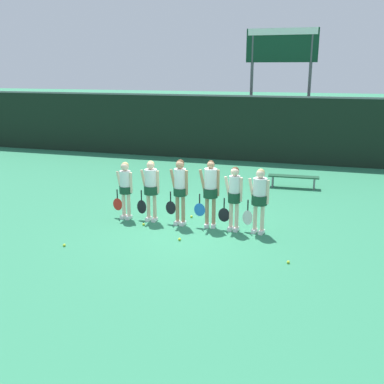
% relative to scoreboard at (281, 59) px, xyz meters
% --- Properties ---
extents(ground_plane, '(140.00, 140.00, 0.00)m').
position_rel_scoreboard_xyz_m(ground_plane, '(-1.02, -10.75, -4.51)').
color(ground_plane, '#2D7F56').
extents(fence_windscreen, '(60.00, 0.08, 2.95)m').
position_rel_scoreboard_xyz_m(fence_windscreen, '(-1.02, -1.72, -3.02)').
color(fence_windscreen, black).
rests_on(fence_windscreen, ground_plane).
extents(scoreboard, '(3.24, 0.15, 5.83)m').
position_rel_scoreboard_xyz_m(scoreboard, '(0.00, 0.00, 0.00)').
color(scoreboard, '#515156').
rests_on(scoreboard, ground_plane).
extents(bench_courtside, '(1.76, 0.44, 0.43)m').
position_rel_scoreboard_xyz_m(bench_courtside, '(1.25, -5.91, -4.14)').
color(bench_courtside, '#19472D').
rests_on(bench_courtside, ground_plane).
extents(player_0, '(0.63, 0.35, 1.62)m').
position_rel_scoreboard_xyz_m(player_0, '(-3.00, -10.68, -3.55)').
color(player_0, beige).
rests_on(player_0, ground_plane).
extents(player_1, '(0.67, 0.39, 1.69)m').
position_rel_scoreboard_xyz_m(player_1, '(-2.25, -10.66, -3.50)').
color(player_1, beige).
rests_on(player_1, ground_plane).
extents(player_2, '(0.64, 0.36, 1.79)m').
position_rel_scoreboard_xyz_m(player_2, '(-1.39, -10.73, -3.44)').
color(player_2, tan).
rests_on(player_2, ground_plane).
extents(player_3, '(0.66, 0.38, 1.80)m').
position_rel_scoreboard_xyz_m(player_3, '(-0.56, -10.69, -3.44)').
color(player_3, tan).
rests_on(player_3, ground_plane).
extents(player_4, '(0.62, 0.32, 1.69)m').
position_rel_scoreboard_xyz_m(player_4, '(0.09, -10.77, -3.51)').
color(player_4, beige).
rests_on(player_4, ground_plane).
extents(player_5, '(0.66, 0.40, 1.69)m').
position_rel_scoreboard_xyz_m(player_5, '(0.74, -10.77, -3.50)').
color(player_5, beige).
rests_on(player_5, ground_plane).
extents(tennis_ball_0, '(0.07, 0.07, 0.07)m').
position_rel_scoreboard_xyz_m(tennis_ball_0, '(-1.03, -11.88, -4.47)').
color(tennis_ball_0, '#CCE033').
rests_on(tennis_ball_0, ground_plane).
extents(tennis_ball_1, '(0.07, 0.07, 0.07)m').
position_rel_scoreboard_xyz_m(tennis_ball_1, '(-1.25, -10.12, -4.47)').
color(tennis_ball_1, '#CCE033').
rests_on(tennis_ball_1, ground_plane).
extents(tennis_ball_2, '(0.07, 0.07, 0.07)m').
position_rel_scoreboard_xyz_m(tennis_ball_2, '(1.65, -12.47, -4.47)').
color(tennis_ball_2, '#CCE033').
rests_on(tennis_ball_2, ground_plane).
extents(tennis_ball_3, '(0.07, 0.07, 0.07)m').
position_rel_scoreboard_xyz_m(tennis_ball_3, '(-3.54, -13.02, -4.47)').
color(tennis_ball_3, '#CCE033').
rests_on(tennis_ball_3, ground_plane).
extents(tennis_ball_4, '(0.07, 0.07, 0.07)m').
position_rel_scoreboard_xyz_m(tennis_ball_4, '(-2.30, -11.11, -4.47)').
color(tennis_ball_4, '#CCE033').
rests_on(tennis_ball_4, ground_plane).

